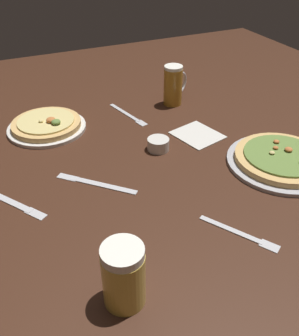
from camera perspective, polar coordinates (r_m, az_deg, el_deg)
The scene contains 11 objects.
ground_plane at distance 1.11m, azimuth 0.00°, elevation -1.48°, with size 2.40×2.40×0.03m, color #3D2114.
pizza_plate_near at distance 1.20m, azimuth 19.23°, elevation 1.20°, with size 0.32×0.32×0.05m.
pizza_plate_far at distance 1.36m, azimuth -15.17°, elevation 6.23°, with size 0.27×0.27×0.05m.
beer_mug_dark at distance 1.49m, azimuth 3.65°, elevation 12.31°, with size 0.12×0.08×0.15m.
beer_mug_amber at distance 0.74m, azimuth -3.96°, elevation -15.59°, with size 0.08×0.13×0.14m.
ramekin_sauce at distance 1.20m, azimuth 1.32°, elevation 3.58°, with size 0.07×0.07×0.04m, color silver.
napkin_folded at distance 1.30m, azimuth 7.21°, elevation 5.01°, with size 0.13×0.15×0.01m, color silver.
fork_left at distance 0.94m, azimuth 13.47°, elevation -9.49°, with size 0.12×0.18×0.01m.
knife_right at distance 1.05m, azimuth -19.59°, elevation -5.01°, with size 0.14×0.19×0.01m.
fork_spare at distance 1.42m, azimuth -3.18°, elevation 8.00°, with size 0.07×0.22×0.01m.
knife_spare at distance 1.07m, azimuth -8.08°, elevation -2.28°, with size 0.19×0.18×0.01m.
Camera 1 is at (-0.37, -0.81, 0.64)m, focal length 40.63 mm.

